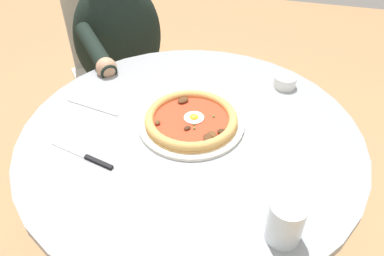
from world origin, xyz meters
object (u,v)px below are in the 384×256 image
object	(u,v)px
dining_table	(191,174)
water_glass	(285,223)
steak_knife	(90,159)
cafe_chair_diner	(115,59)
diner_person	(124,79)
fork_utensil	(92,107)
pizza_on_plate	(191,120)
ramekin_capers	(285,81)

from	to	relation	value
dining_table	water_glass	xyz separation A→B (m)	(0.27, 0.27, 0.21)
steak_knife	cafe_chair_diner	xyz separation A→B (m)	(-0.82, -0.32, -0.21)
diner_person	steak_knife	bearing A→B (deg)	18.29
fork_utensil	diner_person	size ratio (longest dim) A/B	0.16
dining_table	cafe_chair_diner	xyz separation A→B (m)	(-0.65, -0.54, -0.04)
water_glass	cafe_chair_diner	world-z (taller)	cafe_chair_diner
dining_table	diner_person	world-z (taller)	diner_person
dining_table	steak_knife	world-z (taller)	steak_knife
dining_table	cafe_chair_diner	world-z (taller)	cafe_chair_diner
pizza_on_plate	fork_utensil	distance (m)	0.30
fork_utensil	cafe_chair_diner	size ratio (longest dim) A/B	0.20
cafe_chair_diner	water_glass	bearing A→B (deg)	41.14
water_glass	cafe_chair_diner	distance (m)	1.25
dining_table	pizza_on_plate	bearing A→B (deg)	-167.33
dining_table	pizza_on_plate	world-z (taller)	pizza_on_plate
water_glass	diner_person	xyz separation A→B (m)	(-0.81, -0.72, -0.28)
cafe_chair_diner	steak_knife	bearing A→B (deg)	21.53
steak_knife	cafe_chair_diner	size ratio (longest dim) A/B	0.22
pizza_on_plate	steak_knife	xyz separation A→B (m)	(0.20, -0.21, -0.01)
ramekin_capers	water_glass	bearing A→B (deg)	3.42
dining_table	pizza_on_plate	size ratio (longest dim) A/B	3.16
ramekin_capers	cafe_chair_diner	xyz separation A→B (m)	(-0.35, -0.77, -0.23)
pizza_on_plate	water_glass	distance (m)	0.41
water_glass	ramekin_capers	distance (m)	0.57
water_glass	diner_person	bearing A→B (deg)	-138.59
ramekin_capers	steak_knife	bearing A→B (deg)	-44.14
pizza_on_plate	diner_person	xyz separation A→B (m)	(-0.51, -0.44, -0.25)
dining_table	steak_knife	distance (m)	0.32
pizza_on_plate	fork_utensil	bearing A→B (deg)	-90.65
steak_knife	diner_person	bearing A→B (deg)	-161.71
dining_table	fork_utensil	distance (m)	0.35
steak_knife	cafe_chair_diner	distance (m)	0.90
diner_person	fork_utensil	bearing A→B (deg)	15.47
water_glass	fork_utensil	bearing A→B (deg)	-117.94
dining_table	ramekin_capers	distance (m)	0.42
dining_table	diner_person	size ratio (longest dim) A/B	0.83
dining_table	steak_knife	size ratio (longest dim) A/B	4.83
pizza_on_plate	fork_utensil	world-z (taller)	pizza_on_plate
dining_table	cafe_chair_diner	distance (m)	0.84
dining_table	cafe_chair_diner	size ratio (longest dim) A/B	1.07
steak_knife	fork_utensil	bearing A→B (deg)	-155.04
steak_knife	diner_person	world-z (taller)	diner_person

